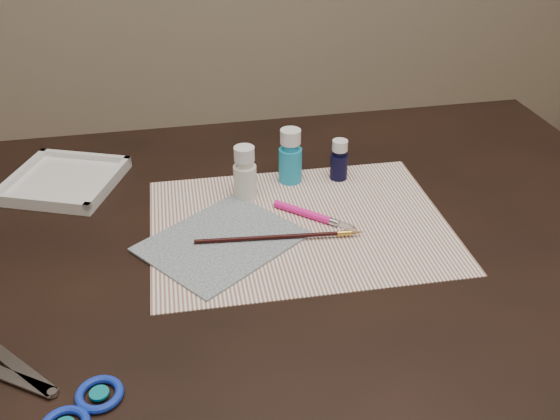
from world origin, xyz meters
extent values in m
cube|color=black|center=(0.00, 0.00, 0.38)|extent=(1.30, 0.90, 0.75)
cube|color=white|center=(0.04, 0.03, 0.75)|extent=(0.48, 0.37, 0.00)
cube|color=#16283C|center=(-0.09, 0.00, 0.75)|extent=(0.28, 0.27, 0.00)
cylinder|color=white|center=(-0.03, 0.13, 0.80)|extent=(0.05, 0.05, 0.10)
cylinder|color=#1C9BC5|center=(0.05, 0.17, 0.80)|extent=(0.05, 0.05, 0.10)
cylinder|color=black|center=(0.14, 0.16, 0.79)|extent=(0.04, 0.04, 0.08)
cube|color=silver|center=(-0.34, 0.24, 0.76)|extent=(0.23, 0.23, 0.02)
camera|label=1|loc=(-0.16, -0.78, 1.29)|focal=40.00mm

